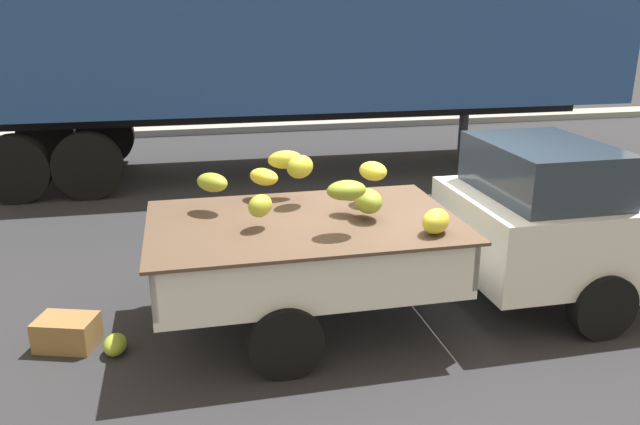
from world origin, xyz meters
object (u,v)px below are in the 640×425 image
Objects in this scene: produce_crate at (67,332)px; pickup_truck at (500,225)px; fallen_banana_bunch_near_tailgate at (115,345)px; semi_trailer at (293,30)px.

pickup_truck is at bearing -0.55° from produce_crate.
fallen_banana_bunch_near_tailgate is at bearing -177.51° from pickup_truck.
pickup_truck is 6.33m from semi_trailer.
produce_crate reaches higher than fallen_banana_bunch_near_tailgate.
semi_trailer is at bearing 99.45° from pickup_truck.
semi_trailer is 42.64× the size of fallen_banana_bunch_near_tailgate.
semi_trailer is (-1.04, 6.02, 1.66)m from pickup_truck.
produce_crate is (-0.44, 0.23, 0.05)m from fallen_banana_bunch_near_tailgate.
semi_trailer is 7.21m from fallen_banana_bunch_near_tailgate.
semi_trailer reaches higher than pickup_truck.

